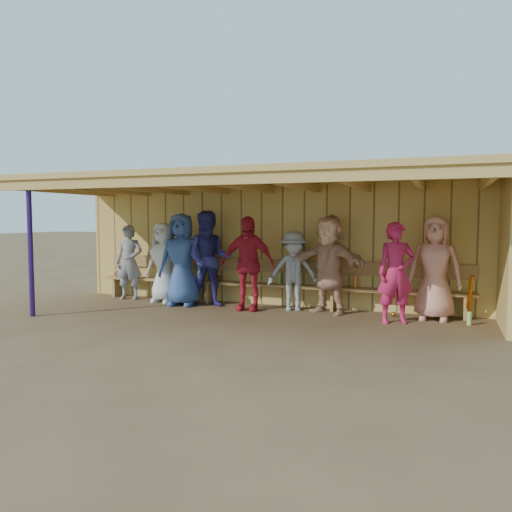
{
  "coord_description": "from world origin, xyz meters",
  "views": [
    {
      "loc": [
        3.25,
        -8.19,
        1.74
      ],
      "look_at": [
        0.0,
        0.35,
        1.05
      ],
      "focal_mm": 35.0,
      "sensor_mm": 36.0,
      "label": 1
    }
  ],
  "objects": [
    {
      "name": "player_g",
      "position": [
        2.5,
        0.3,
        0.84
      ],
      "size": [
        0.72,
        0.61,
        1.68
      ],
      "primitive_type": "imported",
      "rotation": [
        0.0,
        0.0,
        0.39
      ],
      "color": "#C61F51",
      "rests_on": "ground"
    },
    {
      "name": "player_b",
      "position": [
        -2.2,
        0.75,
        0.83
      ],
      "size": [
        0.86,
        0.61,
        1.66
      ],
      "primitive_type": "imported",
      "rotation": [
        0.0,
        0.0,
        -0.1
      ],
      "color": "silver",
      "rests_on": "ground"
    },
    {
      "name": "player_d",
      "position": [
        -0.25,
        0.53,
        0.89
      ],
      "size": [
        1.07,
        0.51,
        1.78
      ],
      "primitive_type": "imported",
      "rotation": [
        0.0,
        0.0,
        0.07
      ],
      "color": "red",
      "rests_on": "ground"
    },
    {
      "name": "bench",
      "position": [
        0.0,
        1.12,
        0.53
      ],
      "size": [
        7.6,
        0.34,
        0.93
      ],
      "color": "#B0854B",
      "rests_on": "ground"
    },
    {
      "name": "player_e",
      "position": [
        0.58,
        0.81,
        0.75
      ],
      "size": [
        1.1,
        0.85,
        1.5
      ],
      "primitive_type": "imported",
      "rotation": [
        0.0,
        0.0,
        0.34
      ],
      "color": "gray",
      "rests_on": "ground"
    },
    {
      "name": "dugout_equipment",
      "position": [
        -1.27,
        0.99,
        0.49
      ],
      "size": [
        7.34,
        0.62,
        0.8
      ],
      "color": "orange",
      "rests_on": "ground"
    },
    {
      "name": "player_h",
      "position": [
        3.09,
        0.81,
        0.9
      ],
      "size": [
        0.91,
        0.62,
        1.8
      ],
      "primitive_type": "imported",
      "rotation": [
        0.0,
        0.0,
        -0.06
      ],
      "color": "#E0937E",
      "rests_on": "ground"
    },
    {
      "name": "player_extra",
      "position": [
        -1.65,
        0.51,
        0.92
      ],
      "size": [
        0.97,
        0.7,
        1.84
      ],
      "primitive_type": "imported",
      "rotation": [
        0.0,
        0.0,
        0.14
      ],
      "color": "#334E8C",
      "rests_on": "ground"
    },
    {
      "name": "dugout_structure",
      "position": [
        0.39,
        0.69,
        1.69
      ],
      "size": [
        8.8,
        3.2,
        2.5
      ],
      "color": "tan",
      "rests_on": "ground"
    },
    {
      "name": "player_c",
      "position": [
        -1.1,
        0.64,
        0.95
      ],
      "size": [
        1.11,
        0.98,
        1.89
      ],
      "primitive_type": "imported",
      "rotation": [
        0.0,
        0.0,
        0.34
      ],
      "color": "navy",
      "rests_on": "ground"
    },
    {
      "name": "player_a",
      "position": [
        -3.09,
        0.81,
        0.8
      ],
      "size": [
        0.65,
        0.5,
        1.61
      ],
      "primitive_type": "imported",
      "rotation": [
        0.0,
        0.0,
        0.22
      ],
      "color": "gray",
      "rests_on": "ground"
    },
    {
      "name": "player_f",
      "position": [
        1.27,
        0.76,
        0.91
      ],
      "size": [
        1.76,
        1.14,
        1.81
      ],
      "primitive_type": "imported",
      "rotation": [
        0.0,
        0.0,
        -0.39
      ],
      "color": "#E2A47F",
      "rests_on": "ground"
    },
    {
      "name": "ground",
      "position": [
        0.0,
        0.0,
        0.0
      ],
      "size": [
        90.0,
        90.0,
        0.0
      ],
      "primitive_type": "plane",
      "color": "brown",
      "rests_on": "ground"
    }
  ]
}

